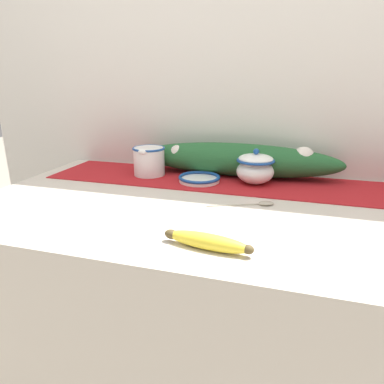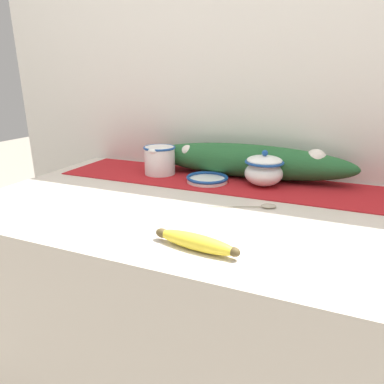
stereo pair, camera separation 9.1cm
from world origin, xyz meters
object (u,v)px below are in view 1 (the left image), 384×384
(cream_pitcher, at_px, (149,160))
(small_dish, at_px, (199,179))
(banana, at_px, (207,241))
(spoon, at_px, (262,204))
(sugar_bowl, at_px, (255,168))

(cream_pitcher, height_order, small_dish, cream_pitcher)
(small_dish, xyz_separation_m, banana, (0.14, -0.46, 0.00))
(cream_pitcher, bearing_deg, spoon, -25.09)
(spoon, bearing_deg, cream_pitcher, 132.70)
(cream_pitcher, xyz_separation_m, spoon, (0.43, -0.20, -0.05))
(small_dish, distance_m, banana, 0.49)
(sugar_bowl, distance_m, spoon, 0.21)
(cream_pitcher, distance_m, small_dish, 0.21)
(cream_pitcher, xyz_separation_m, sugar_bowl, (0.38, -0.00, -0.00))
(sugar_bowl, xyz_separation_m, banana, (-0.04, -0.50, -0.04))
(small_dish, height_order, spoon, small_dish)
(sugar_bowl, relative_size, spoon, 0.68)
(spoon, bearing_deg, small_dish, 121.73)
(sugar_bowl, bearing_deg, small_dish, -169.90)
(cream_pitcher, relative_size, sugar_bowl, 1.09)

